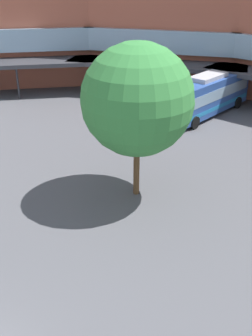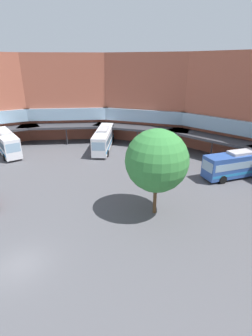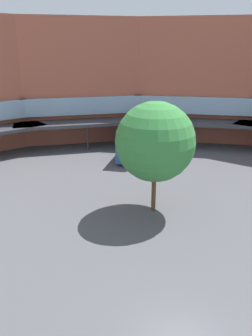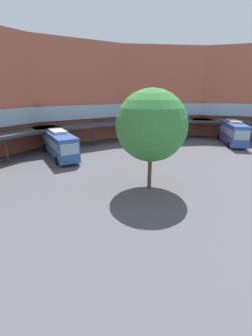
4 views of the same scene
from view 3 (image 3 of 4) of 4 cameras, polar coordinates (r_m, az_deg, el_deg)
station_building at (r=37.43m, az=-5.49°, el=11.79°), size 84.67×41.46×16.47m
bus_0 at (r=42.91m, az=1.72°, el=4.80°), size 7.17×10.83×3.73m
plaza_tree at (r=26.72m, az=4.87°, el=4.34°), size 6.27×6.27×9.03m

